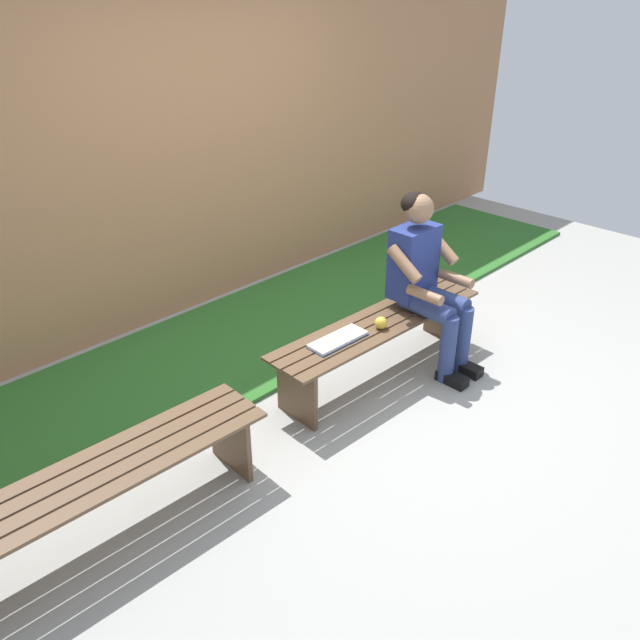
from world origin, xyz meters
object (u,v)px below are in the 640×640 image
(bench_near, at_px, (379,334))
(bench_far, at_px, (100,487))
(apple, at_px, (381,323))
(person_seated, at_px, (427,276))
(book_open, at_px, (338,340))

(bench_near, xyz_separation_m, bench_far, (2.07, 0.00, 0.00))
(apple, bearing_deg, bench_near, -135.84)
(person_seated, bearing_deg, apple, -4.09)
(bench_near, bearing_deg, person_seated, 164.91)
(apple, bearing_deg, person_seated, 175.91)
(bench_far, bearing_deg, book_open, -179.31)
(bench_near, height_order, apple, apple)
(person_seated, relative_size, book_open, 2.93)
(bench_near, xyz_separation_m, book_open, (0.39, -0.02, 0.11))
(bench_near, relative_size, bench_far, 0.99)
(person_seated, height_order, apple, person_seated)
(person_seated, xyz_separation_m, book_open, (0.75, -0.12, -0.24))
(bench_near, relative_size, book_open, 4.18)
(bench_far, relative_size, book_open, 4.22)
(person_seated, relative_size, apple, 14.63)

